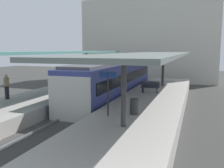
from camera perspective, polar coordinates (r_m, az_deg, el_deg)
The scene contains 14 objects.
ground_plane at distance 16.64m, azimuth -5.18°, elevation -6.90°, with size 80.00×80.00×0.00m, color #383835.
platform_left at distance 18.38m, azimuth -16.10°, elevation -4.16°, with size 4.40×28.00×1.00m, color #ADA8A0.
platform_right at distance 15.38m, azimuth 7.89°, elevation -6.26°, with size 4.40×28.00×1.00m, color #ADA8A0.
track_ballast at distance 16.61m, azimuth -5.19°, elevation -6.57°, with size 3.20×28.00×0.20m, color #423F3D.
rail_near_side at distance 16.87m, azimuth -7.44°, elevation -5.78°, with size 0.08×28.00×0.14m, color slate.
rail_far_side at distance 16.29m, azimuth -2.87°, elevation -6.22°, with size 0.08×28.00×0.14m, color slate.
commuter_train at distance 21.10m, azimuth 0.59°, elevation 1.06°, with size 2.78×16.03×3.10m.
canopy_left at distance 19.15m, azimuth -14.08°, elevation 7.07°, with size 4.18×21.00×3.16m.
canopy_right at distance 16.30m, azimuth 9.09°, elevation 6.73°, with size 4.18×21.00×3.05m.
platform_bench at distance 18.93m, azimuth 8.88°, elevation -0.63°, with size 1.40×0.41×0.86m.
platform_sign at distance 11.97m, azimuth -0.96°, elevation 0.12°, with size 0.90×0.08×2.21m.
litter_bin at distance 12.54m, azimuth 5.21°, elevation -5.24°, with size 0.44×0.44×0.80m, color #2D2D30.
passenger_near_bench at distance 17.69m, azimuth -23.38°, elevation -0.51°, with size 0.36×0.36×1.65m.
station_building_backdrop at distance 35.26m, azimuth 8.74°, elevation 9.87°, with size 18.00×6.00×11.00m, color beige.
Camera 1 is at (6.66, -14.64, 4.25)m, focal length 39.18 mm.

